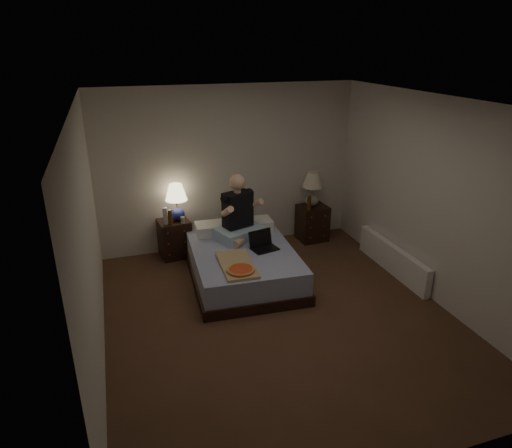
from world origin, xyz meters
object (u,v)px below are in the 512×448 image
object	(u,v)px
laptop	(265,241)
beer_bottle_left	(170,217)
bed	(243,265)
lamp_left	(177,202)
nightstand_left	(175,238)
soda_can	(183,220)
water_bottle	(165,216)
nightstand_right	(312,223)
beer_bottle_right	(309,203)
lamp_right	(312,189)
pizza_box	(241,271)
person	(240,207)
radiator	(393,259)

from	to	relation	value
laptop	beer_bottle_left	bearing A→B (deg)	126.49
bed	lamp_left	size ratio (longest dim) A/B	3.18
nightstand_left	soda_can	world-z (taller)	soda_can
nightstand_left	water_bottle	size ratio (longest dim) A/B	2.31
nightstand_right	beer_bottle_right	size ratio (longest dim) A/B	2.53
bed	lamp_left	world-z (taller)	lamp_left
lamp_right	pizza_box	size ratio (longest dim) A/B	0.74
pizza_box	lamp_left	bearing A→B (deg)	108.63
nightstand_left	lamp_right	distance (m)	2.30
pizza_box	person	bearing A→B (deg)	76.48
beer_bottle_right	bed	bearing A→B (deg)	-148.17
lamp_right	beer_bottle_right	distance (m)	0.26
bed	soda_can	world-z (taller)	soda_can
soda_can	nightstand_left	bearing A→B (deg)	129.23
soda_can	laptop	size ratio (longest dim) A/B	0.29
lamp_left	beer_bottle_right	world-z (taller)	lamp_left
lamp_left	water_bottle	bearing A→B (deg)	-153.52
laptop	pizza_box	bearing A→B (deg)	-144.63
person	nightstand_right	bearing A→B (deg)	2.90
pizza_box	soda_can	bearing A→B (deg)	108.35
beer_bottle_left	nightstand_right	bearing A→B (deg)	1.92
beer_bottle_left	laptop	size ratio (longest dim) A/B	0.68
soda_can	water_bottle	bearing A→B (deg)	168.48
nightstand_left	beer_bottle_right	xyz separation A→B (m)	(2.11, -0.21, 0.41)
beer_bottle_right	person	size ratio (longest dim) A/B	0.25
lamp_left	laptop	size ratio (longest dim) A/B	1.65
beer_bottle_left	bed	bearing A→B (deg)	-46.67
nightstand_right	pizza_box	world-z (taller)	nightstand_right
nightstand_left	beer_bottle_right	bearing A→B (deg)	-13.00
bed	laptop	size ratio (longest dim) A/B	5.24
person	pizza_box	world-z (taller)	person
nightstand_left	laptop	xyz separation A→B (m)	(1.06, -1.11, 0.28)
pizza_box	bed	bearing A→B (deg)	73.19
person	water_bottle	bearing A→B (deg)	131.82
nightstand_right	soda_can	bearing A→B (deg)	178.90
soda_can	beer_bottle_left	world-z (taller)	beer_bottle_left
lamp_right	pizza_box	world-z (taller)	lamp_right
person	pizza_box	bearing A→B (deg)	-124.87
nightstand_left	lamp_left	distance (m)	0.57
nightstand_left	water_bottle	world-z (taller)	water_bottle
water_bottle	radiator	bearing A→B (deg)	-24.87
lamp_left	person	distance (m)	1.01
laptop	water_bottle	bearing A→B (deg)	126.57
beer_bottle_right	lamp_right	bearing A→B (deg)	52.50
pizza_box	water_bottle	bearing A→B (deg)	115.58
water_bottle	beer_bottle_right	xyz separation A→B (m)	(2.23, -0.11, -0.00)
nightstand_left	nightstand_right	xyz separation A→B (m)	(2.25, -0.07, 0.00)
bed	person	xyz separation A→B (m)	(0.07, 0.40, 0.69)
soda_can	radiator	size ratio (longest dim) A/B	0.06
radiator	water_bottle	bearing A→B (deg)	155.13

